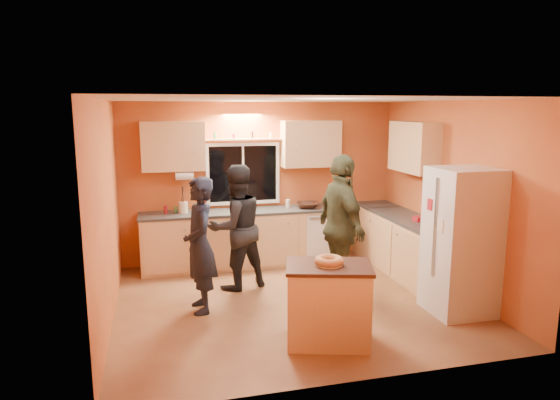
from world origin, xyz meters
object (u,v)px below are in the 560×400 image
object	(u,v)px
island	(328,303)
person_left	(200,245)
person_center	(236,227)
refrigerator	(461,242)
person_right	(341,227)

from	to	relation	value
island	person_left	size ratio (longest dim) A/B	0.62
person_left	person_center	xyz separation A→B (m)	(0.56, 0.70, 0.03)
refrigerator	person_right	distance (m)	1.49
person_left	person_right	size ratio (longest dim) A/B	0.88
refrigerator	person_center	size ratio (longest dim) A/B	1.03
island	person_right	xyz separation A→B (m)	(0.60, 1.20, 0.52)
island	person_right	world-z (taller)	person_right
person_left	person_right	world-z (taller)	person_right
person_center	person_right	xyz separation A→B (m)	(1.28, -0.70, 0.09)
person_center	person_right	size ratio (longest dim) A/B	0.91
island	person_center	size ratio (longest dim) A/B	0.59
island	person_left	distance (m)	1.78
person_left	person_center	distance (m)	0.90
refrigerator	person_center	bearing A→B (deg)	148.84
person_left	person_center	bearing A→B (deg)	136.14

